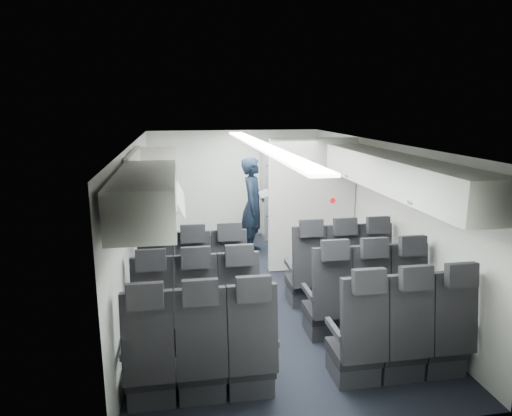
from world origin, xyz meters
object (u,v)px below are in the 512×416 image
object	(u,v)px
galley_unit	(283,191)
seat_row_mid	(283,308)
flight_attendant	(253,206)
carry_on_bag	(158,176)
boarding_door	(148,208)
seat_row_rear	(305,349)
seat_row_front	(268,278)

from	to	relation	value
galley_unit	seat_row_mid	bearing A→B (deg)	-102.88
seat_row_mid	flight_attendant	xyz separation A→B (m)	(0.18, 3.24, 0.47)
seat_row_mid	carry_on_bag	xyz separation A→B (m)	(-1.37, 1.11, 1.37)
galley_unit	carry_on_bag	xyz separation A→B (m)	(-2.32, -3.05, 0.82)
carry_on_bag	boarding_door	bearing A→B (deg)	101.97
seat_row_rear	boarding_door	bearing A→B (deg)	112.87
carry_on_bag	galley_unit	bearing A→B (deg)	56.44
seat_row_mid	seat_row_rear	size ratio (longest dim) A/B	1.00
carry_on_bag	seat_row_mid	bearing A→B (deg)	-35.36
seat_row_front	carry_on_bag	size ratio (longest dim) A/B	7.66
seat_row_mid	flight_attendant	world-z (taller)	flight_attendant
galley_unit	flight_attendant	size ratio (longest dim) A/B	1.09
galley_unit	seat_row_rear	bearing A→B (deg)	-100.65
seat_row_rear	carry_on_bag	xyz separation A→B (m)	(-1.37, 2.01, 1.37)
flight_attendant	boarding_door	bearing A→B (deg)	116.70
seat_row_front	flight_attendant	distance (m)	2.39
seat_row_mid	seat_row_rear	distance (m)	0.90
boarding_door	seat_row_front	bearing A→B (deg)	-51.84
seat_row_mid	galley_unit	distance (m)	4.30
seat_row_mid	boarding_door	xyz separation A→B (m)	(-1.64, 2.99, 0.55)
galley_unit	flight_attendant	xyz separation A→B (m)	(-0.77, -0.91, -0.08)
boarding_door	galley_unit	bearing A→B (deg)	24.28
galley_unit	flight_attendant	world-z (taller)	galley_unit
boarding_door	flight_attendant	xyz separation A→B (m)	(1.82, 0.25, -0.08)
seat_row_front	boarding_door	xyz separation A→B (m)	(-1.64, 2.09, 0.55)
seat_row_front	flight_attendant	world-z (taller)	flight_attendant
boarding_door	flight_attendant	world-z (taller)	boarding_door
seat_row_rear	galley_unit	distance (m)	5.17
boarding_door	carry_on_bag	world-z (taller)	carry_on_bag
flight_attendant	seat_row_mid	bearing A→B (deg)	-164.49
seat_row_rear	flight_attendant	distance (m)	4.17
boarding_door	carry_on_bag	bearing A→B (deg)	-81.71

